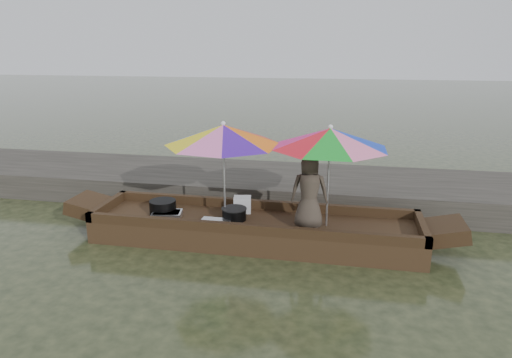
% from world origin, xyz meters
% --- Properties ---
extents(water, '(80.00, 80.00, 0.00)m').
position_xyz_m(water, '(0.00, 0.00, 0.00)').
color(water, black).
rests_on(water, ground).
extents(dock, '(22.00, 2.20, 0.50)m').
position_xyz_m(dock, '(0.00, 2.20, 0.25)').
color(dock, '#2D2B26').
rests_on(dock, ground).
extents(boat_hull, '(5.12, 1.20, 0.35)m').
position_xyz_m(boat_hull, '(0.00, 0.00, 0.17)').
color(boat_hull, '#392617').
rests_on(boat_hull, water).
extents(cooking_pot, '(0.43, 0.43, 0.23)m').
position_xyz_m(cooking_pot, '(-1.53, 0.01, 0.46)').
color(cooking_pot, black).
rests_on(cooking_pot, boat_hull).
extents(tray_crayfish, '(0.52, 0.41, 0.09)m').
position_xyz_m(tray_crayfish, '(-1.41, -0.14, 0.39)').
color(tray_crayfish, silver).
rests_on(tray_crayfish, boat_hull).
extents(tray_scallop, '(0.47, 0.33, 0.06)m').
position_xyz_m(tray_scallop, '(-0.56, -0.29, 0.38)').
color(tray_scallop, silver).
rests_on(tray_scallop, boat_hull).
extents(charcoal_grill, '(0.38, 0.38, 0.18)m').
position_xyz_m(charcoal_grill, '(-0.33, -0.03, 0.44)').
color(charcoal_grill, black).
rests_on(charcoal_grill, boat_hull).
extents(supply_bag, '(0.31, 0.27, 0.26)m').
position_xyz_m(supply_bag, '(-0.28, 0.34, 0.48)').
color(supply_bag, silver).
rests_on(supply_bag, boat_hull).
extents(vendor, '(0.57, 0.38, 1.15)m').
position_xyz_m(vendor, '(0.85, -0.13, 0.93)').
color(vendor, '#3F362C').
rests_on(vendor, boat_hull).
extents(umbrella_bow, '(2.17, 2.17, 1.55)m').
position_xyz_m(umbrella_bow, '(-0.48, 0.00, 1.12)').
color(umbrella_bow, red).
rests_on(umbrella_bow, boat_hull).
extents(umbrella_stern, '(2.25, 2.25, 1.55)m').
position_xyz_m(umbrella_stern, '(1.11, 0.00, 1.12)').
color(umbrella_stern, '#0C34D8').
rests_on(umbrella_stern, boat_hull).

